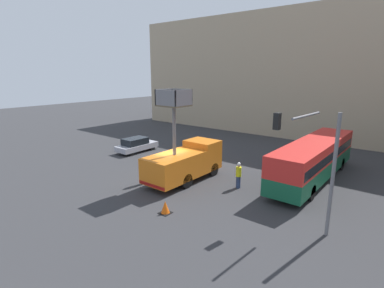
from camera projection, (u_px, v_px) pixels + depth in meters
The scene contains 9 objects.
ground_plane at pixel (168, 179), 22.97m from camera, with size 120.00×120.00×0.00m, color #333335.
building_backdrop_far at pixel (293, 74), 39.72m from camera, with size 44.00×10.00×15.36m.
utility_truck at pixel (185, 161), 22.38m from camera, with size 2.49×6.63×6.86m.
city_bus at pixel (314, 157), 22.41m from camera, with size 2.54×12.45×3.03m.
traffic_light_pole at pixel (312, 151), 14.86m from camera, with size 3.35×3.10×6.20m.
road_worker_near_truck at pixel (143, 171), 21.74m from camera, with size 0.38×0.38×1.94m.
road_worker_directing at pixel (239, 175), 21.00m from camera, with size 0.38×0.38×1.89m.
traffic_cone_near_truck at pixel (165, 207), 17.34m from camera, with size 0.66×0.66×0.75m.
parked_car_curbside at pixel (136, 145), 30.66m from camera, with size 1.82×4.41×1.46m.
Camera 1 is at (15.03, -15.76, 8.00)m, focal length 28.00 mm.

